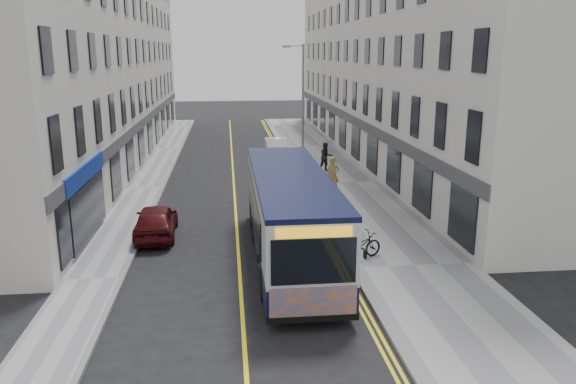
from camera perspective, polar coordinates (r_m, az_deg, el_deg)
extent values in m
plane|color=black|center=(20.95, -5.00, -7.17)|extent=(140.00, 140.00, 0.00)
cube|color=#959597|center=(33.07, 5.39, 0.90)|extent=(4.50, 64.00, 0.12)
cube|color=#959597|center=(32.75, -14.28, 0.39)|extent=(2.00, 64.00, 0.12)
cube|color=slate|center=(32.70, 1.52, 0.81)|extent=(0.18, 64.00, 0.13)
cube|color=slate|center=(32.62, -12.55, 0.44)|extent=(0.18, 64.00, 0.13)
cube|color=yellow|center=(32.43, -5.50, 0.53)|extent=(0.12, 64.00, 0.01)
cube|color=yellow|center=(32.65, 0.74, 0.69)|extent=(0.10, 64.00, 0.01)
cube|color=yellow|center=(32.68, 1.08, 0.70)|extent=(0.10, 64.00, 0.01)
cube|color=silver|center=(42.22, 10.27, 12.42)|extent=(6.00, 46.00, 13.00)
cube|color=silver|center=(41.46, -18.73, 11.89)|extent=(6.00, 46.00, 13.00)
cylinder|color=gray|center=(34.02, 1.53, 8.06)|extent=(0.14, 0.14, 8.00)
cylinder|color=gray|center=(33.77, 0.70, 14.65)|extent=(1.00, 0.08, 0.08)
cube|color=gray|center=(33.72, -0.17, 14.57)|extent=(0.50, 0.18, 0.12)
cube|color=black|center=(20.89, 0.21, -4.77)|extent=(2.57, 11.33, 0.93)
cube|color=silver|center=(20.48, 0.21, -1.09)|extent=(2.57, 11.33, 1.85)
cube|color=black|center=(20.24, 0.21, 1.67)|extent=(2.59, 11.33, 0.16)
cube|color=black|center=(21.03, -3.52, -1.29)|extent=(0.04, 8.86, 1.18)
cube|color=black|center=(21.30, 3.52, -1.09)|extent=(0.04, 8.86, 1.18)
cube|color=black|center=(15.15, 2.63, -7.07)|extent=(2.32, 0.04, 1.29)
cube|color=orange|center=(15.64, 2.58, -11.30)|extent=(2.42, 0.04, 0.98)
cube|color=#F1A71A|center=(14.86, 2.67, -4.13)|extent=(2.06, 0.04, 0.29)
cylinder|color=black|center=(17.74, -2.34, -9.38)|extent=(0.29, 1.03, 1.03)
cylinder|color=black|center=(18.03, 5.16, -9.03)|extent=(0.29, 1.03, 1.03)
cylinder|color=black|center=(23.04, -3.31, -3.78)|extent=(0.29, 1.03, 1.03)
cylinder|color=black|center=(23.26, 2.44, -3.59)|extent=(0.29, 1.03, 1.03)
cylinder|color=black|center=(24.81, -3.53, -2.47)|extent=(0.29, 1.03, 1.03)
cylinder|color=black|center=(25.02, 1.80, -2.31)|extent=(0.29, 1.03, 1.03)
imported|color=black|center=(20.87, 7.21, -5.48)|extent=(2.03, 1.37, 1.01)
imported|color=#9A7846|center=(30.28, 4.57, 1.72)|extent=(0.73, 0.48, 1.97)
imported|color=black|center=(35.95, 3.88, 3.59)|extent=(1.03, 0.88, 1.83)
imported|color=silver|center=(40.70, -1.19, 4.42)|extent=(1.61, 4.47, 1.47)
imported|color=#440B0E|center=(24.14, -13.27, -2.84)|extent=(1.76, 4.15, 1.40)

